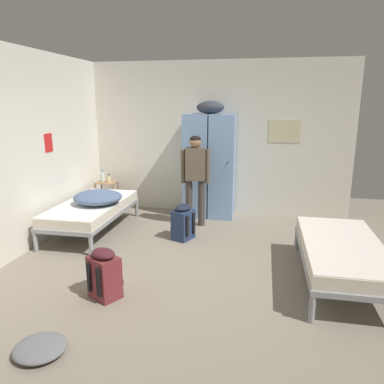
{
  "coord_description": "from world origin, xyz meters",
  "views": [
    {
      "loc": [
        0.87,
        -4.12,
        2.05
      ],
      "look_at": [
        0.0,
        0.26,
        0.95
      ],
      "focal_mm": 34.2,
      "sensor_mm": 36.0,
      "label": 1
    }
  ],
  "objects_px": {
    "bed_left_rear": "(92,209)",
    "backpack_maroon": "(105,274)",
    "water_bottle": "(103,176)",
    "clothes_pile_grey": "(40,348)",
    "person_traveler": "(195,172)",
    "backpack_navy": "(183,223)",
    "lotion_bottle": "(109,179)",
    "bed_right": "(342,251)",
    "shelf_unit": "(107,193)",
    "bedding_heap": "(98,197)",
    "locker_bank": "(210,164)"
  },
  "relations": [
    {
      "from": "person_traveler",
      "to": "backpack_maroon",
      "type": "bearing_deg",
      "value": -101.41
    },
    {
      "from": "locker_bank",
      "to": "bed_left_rear",
      "type": "relative_size",
      "value": 1.09
    },
    {
      "from": "water_bottle",
      "to": "backpack_navy",
      "type": "xyz_separation_m",
      "value": [
        1.83,
        -1.21,
        -0.41
      ]
    },
    {
      "from": "bed_left_rear",
      "to": "lotion_bottle",
      "type": "distance_m",
      "value": 1.15
    },
    {
      "from": "clothes_pile_grey",
      "to": "backpack_maroon",
      "type": "bearing_deg",
      "value": 80.94
    },
    {
      "from": "bedding_heap",
      "to": "lotion_bottle",
      "type": "bearing_deg",
      "value": 105.24
    },
    {
      "from": "shelf_unit",
      "to": "bed_right",
      "type": "height_order",
      "value": "shelf_unit"
    },
    {
      "from": "backpack_navy",
      "to": "bed_right",
      "type": "bearing_deg",
      "value": -25.2
    },
    {
      "from": "shelf_unit",
      "to": "bed_left_rear",
      "type": "distance_m",
      "value": 1.18
    },
    {
      "from": "person_traveler",
      "to": "clothes_pile_grey",
      "type": "distance_m",
      "value": 3.65
    },
    {
      "from": "lotion_bottle",
      "to": "clothes_pile_grey",
      "type": "bearing_deg",
      "value": -74.67
    },
    {
      "from": "shelf_unit",
      "to": "lotion_bottle",
      "type": "distance_m",
      "value": 0.31
    },
    {
      "from": "backpack_maroon",
      "to": "locker_bank",
      "type": "bearing_deg",
      "value": 78.05
    },
    {
      "from": "bed_right",
      "to": "shelf_unit",
      "type": "bearing_deg",
      "value": 150.53
    },
    {
      "from": "shelf_unit",
      "to": "lotion_bottle",
      "type": "height_order",
      "value": "lotion_bottle"
    },
    {
      "from": "bed_left_rear",
      "to": "backpack_maroon",
      "type": "xyz_separation_m",
      "value": [
        1.06,
        -1.88,
        -0.12
      ]
    },
    {
      "from": "bed_left_rear",
      "to": "backpack_navy",
      "type": "bearing_deg",
      "value": -1.48
    },
    {
      "from": "water_bottle",
      "to": "shelf_unit",
      "type": "bearing_deg",
      "value": -14.04
    },
    {
      "from": "shelf_unit",
      "to": "bedding_heap",
      "type": "bearing_deg",
      "value": -72.15
    },
    {
      "from": "water_bottle",
      "to": "lotion_bottle",
      "type": "height_order",
      "value": "water_bottle"
    },
    {
      "from": "water_bottle",
      "to": "backpack_navy",
      "type": "bearing_deg",
      "value": -33.43
    },
    {
      "from": "backpack_maroon",
      "to": "shelf_unit",
      "type": "bearing_deg",
      "value": 113.44
    },
    {
      "from": "lotion_bottle",
      "to": "clothes_pile_grey",
      "type": "relative_size",
      "value": 0.38
    },
    {
      "from": "bedding_heap",
      "to": "bed_right",
      "type": "bearing_deg",
      "value": -15.86
    },
    {
      "from": "person_traveler",
      "to": "backpack_maroon",
      "type": "distance_m",
      "value": 2.64
    },
    {
      "from": "lotion_bottle",
      "to": "water_bottle",
      "type": "bearing_deg",
      "value": 158.2
    },
    {
      "from": "bed_left_rear",
      "to": "clothes_pile_grey",
      "type": "xyz_separation_m",
      "value": [
        0.91,
        -2.86,
        -0.33
      ]
    },
    {
      "from": "locker_bank",
      "to": "backpack_maroon",
      "type": "height_order",
      "value": "locker_bank"
    },
    {
      "from": "clothes_pile_grey",
      "to": "person_traveler",
      "type": "bearing_deg",
      "value": 79.25
    },
    {
      "from": "locker_bank",
      "to": "bed_left_rear",
      "type": "distance_m",
      "value": 2.19
    },
    {
      "from": "person_traveler",
      "to": "backpack_navy",
      "type": "relative_size",
      "value": 2.77
    },
    {
      "from": "person_traveler",
      "to": "clothes_pile_grey",
      "type": "bearing_deg",
      "value": -100.75
    },
    {
      "from": "bedding_heap",
      "to": "lotion_bottle",
      "type": "distance_m",
      "value": 1.2
    },
    {
      "from": "water_bottle",
      "to": "backpack_maroon",
      "type": "bearing_deg",
      "value": -65.44
    },
    {
      "from": "bed_left_rear",
      "to": "backpack_maroon",
      "type": "height_order",
      "value": "backpack_maroon"
    },
    {
      "from": "person_traveler",
      "to": "clothes_pile_grey",
      "type": "xyz_separation_m",
      "value": [
        -0.66,
        -3.49,
        -0.86
      ]
    },
    {
      "from": "locker_bank",
      "to": "clothes_pile_grey",
      "type": "relative_size",
      "value": 4.68
    },
    {
      "from": "backpack_navy",
      "to": "clothes_pile_grey",
      "type": "bearing_deg",
      "value": -101.91
    },
    {
      "from": "bedding_heap",
      "to": "water_bottle",
      "type": "bearing_deg",
      "value": 110.94
    },
    {
      "from": "bed_right",
      "to": "clothes_pile_grey",
      "type": "relative_size",
      "value": 4.3
    },
    {
      "from": "bed_left_rear",
      "to": "water_bottle",
      "type": "relative_size",
      "value": 8.51
    },
    {
      "from": "clothes_pile_grey",
      "to": "bedding_heap",
      "type": "bearing_deg",
      "value": 105.36
    },
    {
      "from": "bed_right",
      "to": "clothes_pile_grey",
      "type": "height_order",
      "value": "bed_right"
    },
    {
      "from": "water_bottle",
      "to": "clothes_pile_grey",
      "type": "relative_size",
      "value": 0.5
    },
    {
      "from": "lotion_bottle",
      "to": "backpack_maroon",
      "type": "xyz_separation_m",
      "value": [
        1.24,
        -2.99,
        -0.38
      ]
    },
    {
      "from": "person_traveler",
      "to": "backpack_maroon",
      "type": "height_order",
      "value": "person_traveler"
    },
    {
      "from": "backpack_navy",
      "to": "person_traveler",
      "type": "bearing_deg",
      "value": 84.16
    },
    {
      "from": "shelf_unit",
      "to": "water_bottle",
      "type": "bearing_deg",
      "value": 165.96
    },
    {
      "from": "bed_left_rear",
      "to": "lotion_bottle",
      "type": "bearing_deg",
      "value": 99.21
    },
    {
      "from": "bed_right",
      "to": "bedding_heap",
      "type": "relative_size",
      "value": 2.51
    }
  ]
}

